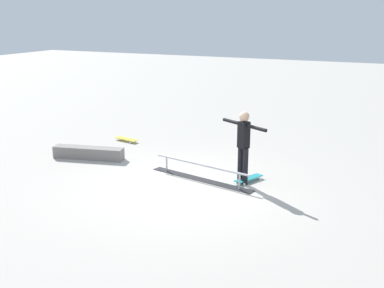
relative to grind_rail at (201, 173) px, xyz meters
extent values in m
plane|color=#ADA89E|center=(0.07, 0.57, -0.17)|extent=(60.00, 60.00, 0.00)
cube|color=black|center=(0.00, 0.00, -0.17)|extent=(2.77, 0.80, 0.01)
cylinder|color=#B7B7BC|center=(-1.02, 0.21, 0.01)|extent=(0.04, 0.04, 0.37)
cylinder|color=#B7B7BC|center=(1.02, -0.21, 0.01)|extent=(0.04, 0.04, 0.37)
cylinder|color=#B7B7BC|center=(0.00, 0.00, 0.20)|extent=(2.57, 0.58, 0.05)
cube|color=gray|center=(3.42, -0.25, -0.02)|extent=(1.94, 0.78, 0.31)
cylinder|color=black|center=(-1.03, -0.14, 0.25)|extent=(0.17, 0.17, 0.85)
cylinder|color=black|center=(-0.88, -0.22, 0.25)|extent=(0.17, 0.17, 0.85)
cube|color=black|center=(-0.96, -0.18, 0.98)|extent=(0.29, 0.28, 0.60)
sphere|color=tan|center=(-0.96, -0.18, 1.40)|extent=(0.23, 0.23, 0.23)
cylinder|color=black|center=(-1.31, 0.00, 1.21)|extent=(0.54, 0.33, 0.08)
cylinder|color=black|center=(-0.61, -0.37, 1.21)|extent=(0.54, 0.33, 0.08)
cube|color=teal|center=(-1.05, -0.36, -0.09)|extent=(0.50, 0.81, 0.02)
cylinder|color=white|center=(-1.05, -0.66, -0.15)|extent=(0.05, 0.06, 0.05)
cylinder|color=white|center=(-1.26, -0.57, -0.15)|extent=(0.05, 0.06, 0.05)
cylinder|color=white|center=(-0.84, -0.16, -0.15)|extent=(0.05, 0.06, 0.05)
cylinder|color=white|center=(-1.05, -0.07, -0.15)|extent=(0.05, 0.06, 0.05)
cube|color=yellow|center=(3.46, -2.16, -0.09)|extent=(0.82, 0.36, 0.02)
cylinder|color=white|center=(3.17, -2.22, -0.15)|extent=(0.06, 0.04, 0.05)
cylinder|color=white|center=(3.21, -1.99, -0.15)|extent=(0.06, 0.04, 0.05)
cylinder|color=white|center=(3.70, -2.33, -0.15)|extent=(0.06, 0.04, 0.05)
cylinder|color=white|center=(3.75, -2.10, -0.15)|extent=(0.06, 0.04, 0.05)
camera|label=1|loc=(-4.23, 9.55, 3.63)|focal=44.15mm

